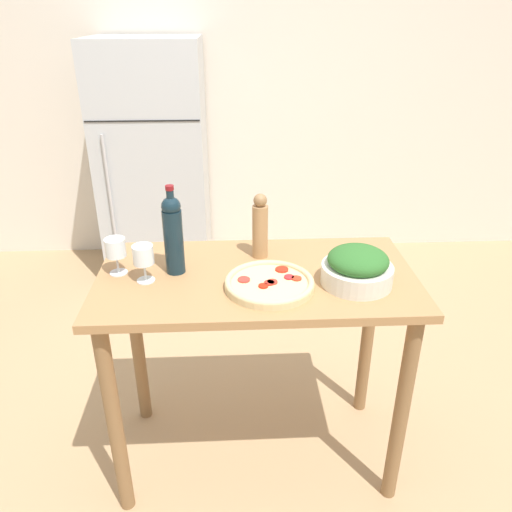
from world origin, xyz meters
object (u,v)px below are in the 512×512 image
(wine_glass_far, at_px, (116,250))
(wine_bottle, at_px, (173,233))
(refrigerator, at_px, (155,164))
(wine_glass_near, at_px, (143,257))
(homemade_pizza, at_px, (269,283))
(pepper_mill, at_px, (260,227))
(salad_bowl, at_px, (357,268))

(wine_glass_far, bearing_deg, wine_bottle, 0.63)
(refrigerator, bearing_deg, wine_glass_far, -86.56)
(wine_glass_near, xyz_separation_m, wine_glass_far, (-0.11, 0.06, 0.00))
(wine_bottle, bearing_deg, homemade_pizza, -21.96)
(refrigerator, xyz_separation_m, wine_glass_near, (0.21, -1.81, 0.18))
(wine_glass_far, xyz_separation_m, homemade_pizza, (0.54, -0.13, -0.08))
(wine_glass_near, distance_m, wine_glass_far, 0.13)
(wine_glass_far, xyz_separation_m, pepper_mill, (0.53, 0.11, 0.03))
(wine_bottle, distance_m, salad_bowl, 0.66)
(refrigerator, bearing_deg, wine_bottle, -79.78)
(pepper_mill, bearing_deg, refrigerator, 111.17)
(wine_bottle, bearing_deg, wine_glass_near, -146.81)
(wine_glass_far, relative_size, salad_bowl, 0.55)
(wine_bottle, xyz_separation_m, wine_glass_far, (-0.21, -0.00, -0.06))
(refrigerator, xyz_separation_m, pepper_mill, (0.63, -1.63, 0.21))
(refrigerator, xyz_separation_m, wine_glass_far, (0.10, -1.74, 0.18))
(wine_bottle, xyz_separation_m, pepper_mill, (0.32, 0.11, -0.03))
(wine_glass_near, bearing_deg, pepper_mill, 23.06)
(homemade_pizza, bearing_deg, wine_glass_far, 166.28)
(wine_glass_near, distance_m, salad_bowl, 0.75)
(wine_glass_near, height_order, salad_bowl, wine_glass_near)
(refrigerator, height_order, pepper_mill, refrigerator)
(refrigerator, relative_size, homemade_pizza, 5.15)
(wine_bottle, height_order, pepper_mill, wine_bottle)
(homemade_pizza, bearing_deg, refrigerator, 109.09)
(pepper_mill, bearing_deg, salad_bowl, -35.48)
(wine_glass_far, height_order, salad_bowl, wine_glass_far)
(refrigerator, relative_size, wine_bottle, 4.85)
(wine_glass_near, xyz_separation_m, homemade_pizza, (0.44, -0.07, -0.08))
(wine_glass_far, bearing_deg, salad_bowl, -7.90)
(salad_bowl, bearing_deg, pepper_mill, 144.52)
(wine_bottle, bearing_deg, wine_glass_far, -179.37)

